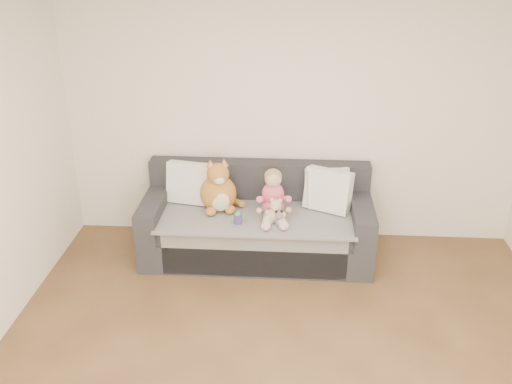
# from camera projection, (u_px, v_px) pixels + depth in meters

# --- Properties ---
(room_shell) EXTENTS (5.00, 5.00, 5.00)m
(room_shell) POSITION_uv_depth(u_px,v_px,m) (289.00, 210.00, 3.68)
(room_shell) COLOR brown
(room_shell) RESTS_ON ground
(sofa) EXTENTS (2.20, 0.94, 0.85)m
(sofa) POSITION_uv_depth(u_px,v_px,m) (257.00, 224.00, 5.60)
(sofa) COLOR #26262B
(sofa) RESTS_ON ground
(cushion_left) EXTENTS (0.47, 0.28, 0.42)m
(cushion_left) POSITION_uv_depth(u_px,v_px,m) (190.00, 183.00, 5.62)
(cushion_left) COLOR white
(cushion_left) RESTS_ON sofa
(cushion_right_back) EXTENTS (0.45, 0.28, 0.39)m
(cushion_right_back) POSITION_uv_depth(u_px,v_px,m) (327.00, 187.00, 5.55)
(cushion_right_back) COLOR white
(cushion_right_back) RESTS_ON sofa
(cushion_right_front) EXTENTS (0.49, 0.37, 0.42)m
(cushion_right_front) POSITION_uv_depth(u_px,v_px,m) (328.00, 190.00, 5.46)
(cushion_right_front) COLOR white
(cushion_right_front) RESTS_ON sofa
(toddler) EXTENTS (0.33, 0.48, 0.47)m
(toddler) POSITION_uv_depth(u_px,v_px,m) (273.00, 197.00, 5.33)
(toddler) COLOR #EF5487
(toddler) RESTS_ON sofa
(plush_cat) EXTENTS (0.43, 0.41, 0.54)m
(plush_cat) POSITION_uv_depth(u_px,v_px,m) (219.00, 191.00, 5.46)
(plush_cat) COLOR #AB5926
(plush_cat) RESTS_ON sofa
(teddy_bear) EXTENTS (0.20, 0.15, 0.25)m
(teddy_bear) POSITION_uv_depth(u_px,v_px,m) (276.00, 213.00, 5.25)
(teddy_bear) COLOR beige
(teddy_bear) RESTS_ON sofa
(plush_cow) EXTENTS (0.12, 0.19, 0.15)m
(plush_cow) POSITION_uv_depth(u_px,v_px,m) (278.00, 216.00, 5.26)
(plush_cow) COLOR white
(plush_cow) RESTS_ON sofa
(sippy_cup) EXTENTS (0.11, 0.09, 0.13)m
(sippy_cup) POSITION_uv_depth(u_px,v_px,m) (238.00, 217.00, 5.24)
(sippy_cup) COLOR #473899
(sippy_cup) RESTS_ON sofa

